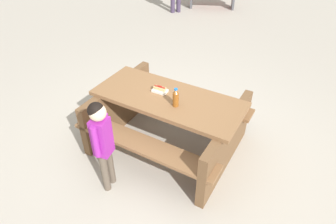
{
  "coord_description": "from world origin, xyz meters",
  "views": [
    {
      "loc": [
        -0.69,
        2.8,
        2.68
      ],
      "look_at": [
        0.0,
        0.0,
        0.52
      ],
      "focal_mm": 31.24,
      "sensor_mm": 36.0,
      "label": 1
    }
  ],
  "objects": [
    {
      "name": "child_in_coat",
      "position": [
        0.48,
        0.83,
        0.73
      ],
      "size": [
        0.18,
        0.28,
        1.14
      ],
      "color": "brown",
      "rests_on": "ground"
    },
    {
      "name": "ground_plane",
      "position": [
        0.0,
        0.0,
        0.0
      ],
      "size": [
        30.0,
        30.0,
        0.0
      ],
      "primitive_type": "plane",
      "color": "#ADA599",
      "rests_on": "ground"
    },
    {
      "name": "picnic_table",
      "position": [
        0.0,
        0.0,
        0.44
      ],
      "size": [
        2.12,
        1.84,
        0.75
      ],
      "color": "brown",
      "rests_on": "ground"
    },
    {
      "name": "soda_bottle",
      "position": [
        -0.13,
        0.15,
        0.86
      ],
      "size": [
        0.07,
        0.07,
        0.23
      ],
      "color": "brown",
      "rests_on": "picnic_table"
    },
    {
      "name": "hotdog_tray",
      "position": [
        0.12,
        -0.08,
        0.78
      ],
      "size": [
        0.2,
        0.15,
        0.08
      ],
      "color": "white",
      "rests_on": "picnic_table"
    }
  ]
}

